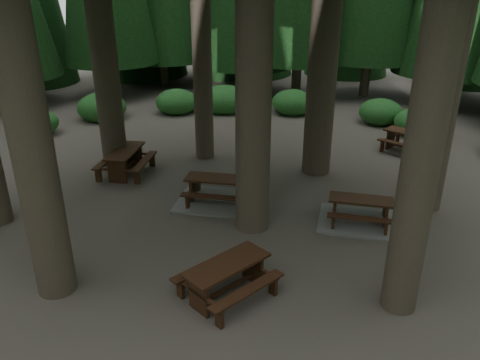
# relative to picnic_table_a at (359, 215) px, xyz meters

# --- Properties ---
(ground) EXTENTS (80.00, 80.00, 0.00)m
(ground) POSITION_rel_picnic_table_a_xyz_m (-3.52, -0.79, -0.22)
(ground) COLOR #4C453D
(ground) RESTS_ON ground
(picnic_table_a) EXTENTS (2.19, 1.87, 0.69)m
(picnic_table_a) POSITION_rel_picnic_table_a_xyz_m (0.00, 0.00, 0.00)
(picnic_table_a) COLOR gray
(picnic_table_a) RESTS_ON ground
(picnic_table_b) EXTENTS (1.52, 1.88, 0.81)m
(picnic_table_b) POSITION_rel_picnic_table_a_xyz_m (-7.18, 2.25, 0.31)
(picnic_table_b) COLOR black
(picnic_table_b) RESTS_ON ground
(picnic_table_c) EXTENTS (2.28, 1.91, 0.76)m
(picnic_table_c) POSITION_rel_picnic_table_a_xyz_m (-3.87, 0.65, 0.03)
(picnic_table_c) COLOR gray
(picnic_table_c) RESTS_ON ground
(picnic_table_d) EXTENTS (2.27, 2.19, 0.77)m
(picnic_table_d) POSITION_rel_picnic_table_a_xyz_m (2.18, 5.71, 0.28)
(picnic_table_d) COLOR black
(picnic_table_d) RESTS_ON ground
(picnic_table_e) EXTENTS (2.22, 2.27, 0.77)m
(picnic_table_e) POSITION_rel_picnic_table_a_xyz_m (-2.85, -3.50, 0.28)
(picnic_table_e) COLOR black
(picnic_table_e) RESTS_ON ground
(shrub_ring) EXTENTS (23.86, 24.64, 1.49)m
(shrub_ring) POSITION_rel_picnic_table_a_xyz_m (-2.82, -0.04, 0.18)
(shrub_ring) COLOR #205D25
(shrub_ring) RESTS_ON ground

